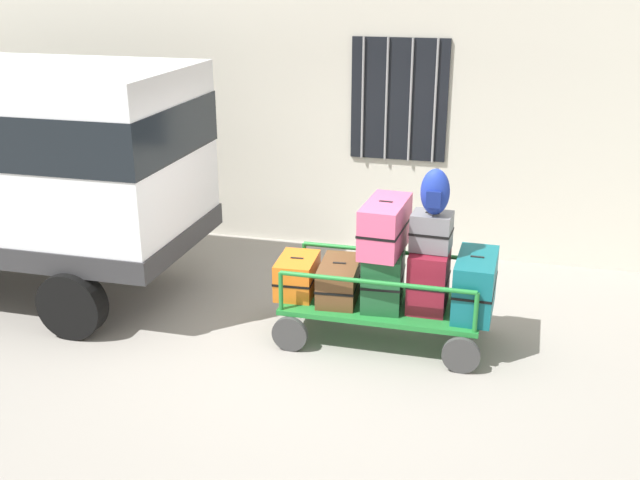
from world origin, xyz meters
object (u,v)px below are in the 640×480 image
Objects in this scene: suitcase_center_middle at (385,226)px; backpack at (435,192)px; suitcase_midleft_bottom at (339,281)px; suitcase_midright_bottom at (429,279)px; luggage_cart at (382,309)px; suitcase_center_bottom at (383,277)px; suitcase_right_bottom at (475,285)px; suitcase_left_bottom at (297,276)px; suitcase_midright_middle at (432,231)px.

backpack reaches higher than suitcase_center_middle.
suitcase_midleft_bottom is 0.90m from suitcase_midright_bottom.
luggage_cart is 3.34× the size of suitcase_midright_bottom.
luggage_cart is 0.35m from suitcase_center_bottom.
suitcase_right_bottom is at bearing 0.60° from luggage_cart.
suitcase_midright_bottom reaches higher than luggage_cart.
suitcase_right_bottom reaches higher than suitcase_left_bottom.
luggage_cart is at bearing -90.00° from suitcase_center_middle.
suitcase_midright_middle reaches higher than suitcase_center_bottom.
suitcase_midright_middle reaches higher than suitcase_right_bottom.
suitcase_midleft_bottom is at bearing -179.57° from luggage_cart.
suitcase_right_bottom is at bearing -1.55° from suitcase_midright_middle.
suitcase_center_bottom is at bearing 174.24° from backpack.
suitcase_midleft_bottom is at bearing 177.50° from backpack.
suitcase_midright_bottom is 0.44m from suitcase_right_bottom.
suitcase_midright_bottom is 0.89m from backpack.
suitcase_left_bottom is at bearing 179.55° from suitcase_midright_bottom.
backpack is at bearing -5.28° from luggage_cart.
suitcase_center_bottom is (-0.00, 0.00, 0.35)m from luggage_cart.
suitcase_midright_bottom reaches higher than suitcase_midleft_bottom.
suitcase_center_middle reaches higher than suitcase_right_bottom.
suitcase_center_middle is 0.61m from backpack.
suitcase_right_bottom is (1.78, 0.00, 0.10)m from suitcase_left_bottom.
suitcase_midright_middle is 0.51× the size of suitcase_right_bottom.
suitcase_midleft_bottom is at bearing -1.58° from suitcase_left_bottom.
backpack is at bearing -2.50° from suitcase_midleft_bottom.
suitcase_right_bottom is at bearing 0.54° from suitcase_midleft_bottom.
suitcase_right_bottom is (0.89, 0.00, -0.52)m from suitcase_center_middle.
suitcase_center_middle is (0.44, 0.01, 0.61)m from suitcase_midleft_bottom.
suitcase_left_bottom is 1.78m from suitcase_right_bottom.
suitcase_left_bottom is 0.85× the size of suitcase_midleft_bottom.
luggage_cart is 4.56× the size of backpack.
luggage_cart is 2.78× the size of suitcase_midleft_bottom.
suitcase_center_bottom is 1.79× the size of suitcase_midright_middle.
backpack is (0.46, -0.04, 1.27)m from luggage_cart.
suitcase_left_bottom is at bearing 179.89° from suitcase_center_middle.
suitcase_center_bottom is 0.68m from suitcase_midright_middle.
backpack is at bearing -5.76° from suitcase_center_bottom.
suitcase_center_middle reaches higher than suitcase_center_bottom.
suitcase_midright_middle reaches higher than luggage_cart.
suitcase_midright_middle is 0.41m from backpack.
suitcase_midright_bottom is at bearing -0.45° from suitcase_left_bottom.
suitcase_center_bottom is 1.63× the size of backpack.
suitcase_right_bottom is at bearing 0.01° from suitcase_left_bottom.
suitcase_midright_middle is (0.89, 0.02, 0.60)m from suitcase_midleft_bottom.
suitcase_center_middle reaches higher than suitcase_left_bottom.
suitcase_midleft_bottom is 1.20× the size of suitcase_midright_bottom.
suitcase_left_bottom is (-0.89, 0.01, 0.27)m from luggage_cart.
luggage_cart is 0.93m from suitcase_left_bottom.
suitcase_midright_middle is 0.67m from suitcase_right_bottom.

